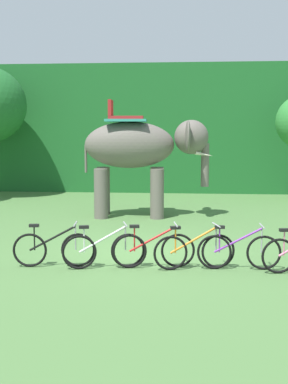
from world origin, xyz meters
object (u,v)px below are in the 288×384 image
object	(u,v)px
bike_black	(54,249)
bike_purple	(239,251)
bike_orange	(194,251)
bike_white	(104,250)
bike_red	(154,249)
elephant	(140,149)

from	to	relation	value
bike_black	bike_purple	bearing A→B (deg)	2.06
bike_black	bike_orange	world-z (taller)	same
bike_white	bike_black	bearing A→B (deg)	179.25
bike_red	bike_orange	size ratio (longest dim) A/B	1.02
bike_black	bike_orange	xyz separation A→B (m)	(2.91, 0.08, 0.00)
bike_red	elephant	bearing A→B (deg)	98.12
elephant	bike_red	world-z (taller)	elephant
bike_white	elephant	bearing A→B (deg)	88.89
elephant	bike_orange	distance (m)	6.81
elephant	bike_orange	size ratio (longest dim) A/B	2.51
bike_white	bike_orange	distance (m)	1.86
bike_black	bike_white	size ratio (longest dim) A/B	1.02
elephant	bike_black	size ratio (longest dim) A/B	2.45
bike_red	bike_orange	xyz separation A→B (m)	(0.83, -0.03, 0.00)
bike_black	bike_orange	size ratio (longest dim) A/B	1.02
elephant	bike_black	world-z (taller)	elephant
elephant	bike_white	world-z (taller)	elephant
bike_orange	bike_purple	world-z (taller)	same
bike_orange	bike_purple	distance (m)	0.91
bike_purple	bike_orange	bearing A→B (deg)	-176.39
bike_orange	bike_red	bearing A→B (deg)	177.70
bike_red	bike_purple	size ratio (longest dim) A/B	0.99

